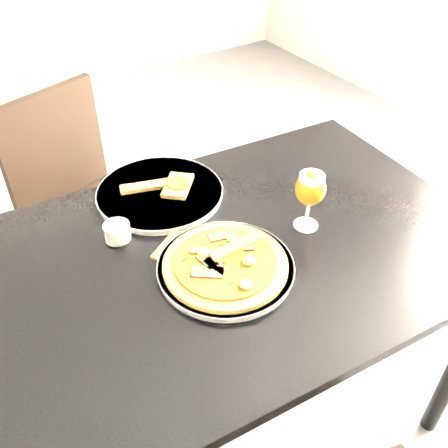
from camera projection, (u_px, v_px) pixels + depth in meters
dining_table at (237, 272)px, 1.25m from camera, size 1.25×0.88×0.75m
chair_far at (85, 205)px, 1.76m from camera, size 0.51×0.51×0.87m
plate_main at (226, 268)px, 1.12m from camera, size 0.31×0.31×0.02m
pizza at (226, 263)px, 1.11m from camera, size 0.28×0.28×0.03m
plate_second at (160, 193)px, 1.34m from camera, size 0.38×0.38×0.02m
crust_scraps at (167, 186)px, 1.34m from camera, size 0.21×0.14×0.02m
loose_crust at (167, 245)px, 1.18m from camera, size 0.10×0.08×0.01m
sauce_cup at (117, 231)px, 1.20m from camera, size 0.06×0.06×0.04m
beer_glass at (310, 189)px, 1.18m from camera, size 0.07×0.07×0.16m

